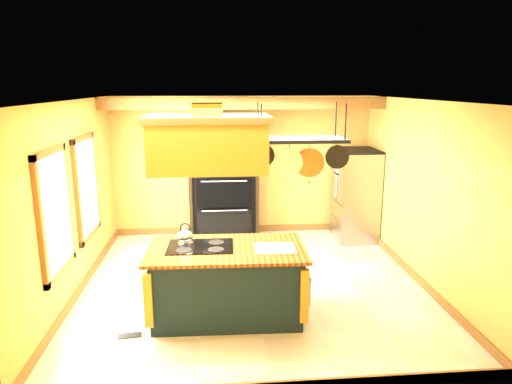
{
  "coord_description": "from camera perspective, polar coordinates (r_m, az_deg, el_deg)",
  "views": [
    {
      "loc": [
        -0.51,
        -6.31,
        2.91
      ],
      "look_at": [
        0.08,
        0.3,
        1.34
      ],
      "focal_mm": 32.0,
      "sensor_mm": 36.0,
      "label": 1
    }
  ],
  "objects": [
    {
      "name": "refrigerator",
      "position": [
        8.87,
        12.29,
        -0.62
      ],
      "size": [
        0.74,
        0.87,
        1.7
      ],
      "color": "#989CA1",
      "rests_on": "floor"
    },
    {
      "name": "ceiling_beam",
      "position": [
        8.03,
        -1.44,
        11.01
      ],
      "size": [
        5.0,
        0.15,
        0.2
      ],
      "primitive_type": "cube",
      "color": "#915B2D",
      "rests_on": "ceiling"
    },
    {
      "name": "ceiling",
      "position": [
        6.34,
        -0.45,
        11.4
      ],
      "size": [
        5.0,
        5.0,
        0.0
      ],
      "primitive_type": "plane",
      "rotation": [
        3.14,
        0.0,
        0.0
      ],
      "color": "white",
      "rests_on": "wall_back"
    },
    {
      "name": "window_near",
      "position": [
        6.04,
        -23.79,
        -2.34
      ],
      "size": [
        0.06,
        1.06,
        1.56
      ],
      "color": "#915B2D",
      "rests_on": "wall_left"
    },
    {
      "name": "wall_left",
      "position": [
        6.8,
        -21.93,
        -0.95
      ],
      "size": [
        0.02,
        5.0,
        2.7
      ],
      "primitive_type": "cube",
      "color": "gold",
      "rests_on": "floor"
    },
    {
      "name": "pot_rack",
      "position": [
        5.54,
        5.54,
        5.61
      ],
      "size": [
        1.15,
        0.54,
        0.92
      ],
      "color": "black",
      "rests_on": "ceiling"
    },
    {
      "name": "window_far",
      "position": [
        7.34,
        -20.39,
        0.58
      ],
      "size": [
        0.06,
        1.06,
        1.56
      ],
      "color": "#915B2D",
      "rests_on": "wall_left"
    },
    {
      "name": "floor",
      "position": [
        6.97,
        -0.41,
        -11.38
      ],
      "size": [
        5.0,
        5.0,
        0.0
      ],
      "primitive_type": "plane",
      "color": "beige",
      "rests_on": "ground"
    },
    {
      "name": "range_hood",
      "position": [
        5.44,
        -6.03,
        6.24
      ],
      "size": [
        1.46,
        0.82,
        0.8
      ],
      "color": "#B3902C",
      "rests_on": "ceiling"
    },
    {
      "name": "kitchen_island",
      "position": [
        5.92,
        -3.65,
        -11.08
      ],
      "size": [
        2.0,
        1.15,
        1.11
      ],
      "rotation": [
        0.0,
        0.0,
        -0.03
      ],
      "color": "black",
      "rests_on": "floor"
    },
    {
      "name": "wall_back",
      "position": [
        8.96,
        -1.72,
        3.27
      ],
      "size": [
        5.0,
        0.02,
        2.7
      ],
      "primitive_type": "cube",
      "color": "gold",
      "rests_on": "floor"
    },
    {
      "name": "floor_register",
      "position": [
        5.87,
        -15.51,
        -16.9
      ],
      "size": [
        0.29,
        0.15,
        0.01
      ],
      "primitive_type": "cube",
      "rotation": [
        0.0,
        0.0,
        0.11
      ],
      "color": "black",
      "rests_on": "floor"
    },
    {
      "name": "hutch",
      "position": [
        8.8,
        -4.04,
        -0.02
      ],
      "size": [
        1.3,
        0.59,
        2.3
      ],
      "color": "black",
      "rests_on": "floor"
    },
    {
      "name": "wall_right",
      "position": [
        7.16,
        19.92,
        -0.09
      ],
      "size": [
        0.02,
        5.0,
        2.7
      ],
      "primitive_type": "cube",
      "color": "gold",
      "rests_on": "floor"
    },
    {
      "name": "wall_front",
      "position": [
        4.15,
        2.39,
        -8.8
      ],
      "size": [
        5.0,
        0.02,
        2.7
      ],
      "primitive_type": "cube",
      "color": "gold",
      "rests_on": "floor"
    }
  ]
}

